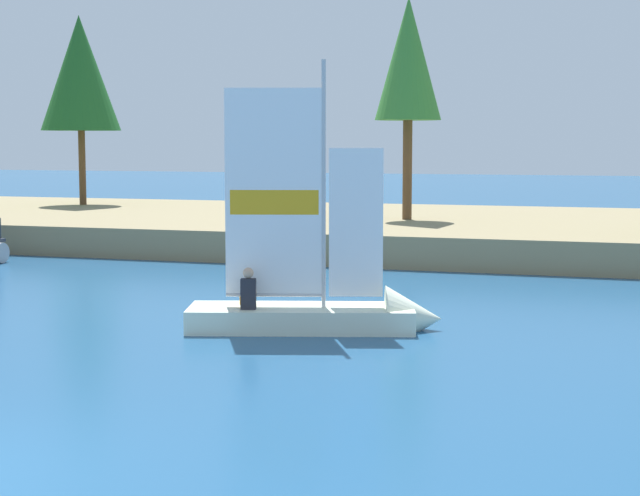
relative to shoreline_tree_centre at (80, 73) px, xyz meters
name	(u,v)px	position (x,y,z in m)	size (l,w,h in m)	color
shore_bank	(416,231)	(14.60, -2.69, -5.82)	(80.00, 14.31, 0.92)	#897A56
shoreline_tree_centre	(80,73)	(0.00, 0.00, 0.00)	(3.23, 3.23, 7.70)	brown
shoreline_tree_midright	(408,60)	(14.49, -3.73, -0.09)	(2.20, 2.20, 7.35)	brown
sailboat	(340,309)	(16.61, -18.92, -5.88)	(4.93, 2.59, 5.44)	silver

